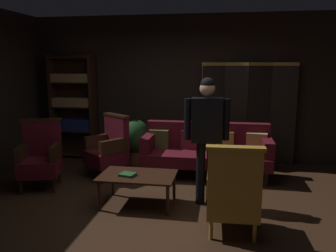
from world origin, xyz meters
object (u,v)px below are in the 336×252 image
Objects in this scene: coffee_table at (138,178)px; potted_plant at (136,139)px; armchair_gilt_accent at (233,192)px; standing_figure at (207,130)px; armchair_wing_left at (41,156)px; book_green_cloth at (128,175)px; bookshelf at (74,106)px; armchair_wing_right at (109,148)px; folding_screen at (247,112)px; velvet_couch at (206,149)px.

potted_plant is at bearing 105.63° from coffee_table.
armchair_gilt_accent is 0.61× the size of standing_figure.
book_green_cloth is (1.51, -0.49, -0.05)m from armchair_wing_left.
armchair_wing_right is at bearing -44.48° from bookshelf.
potted_plant is (1.12, 1.42, 0.00)m from armchair_wing_left.
armchair_wing_left is 1.59m from book_green_cloth.
coffee_table is 1.37m from armchair_gilt_accent.
standing_figure is at bearing 11.64° from coffee_table.
folding_screen is 0.90× the size of velvet_couch.
velvet_couch is 2.66m from armchair_wing_left.
velvet_couch reaches higher than book_green_cloth.
potted_plant is at bearing -13.24° from bookshelf.
folding_screen is 2.91m from armchair_gilt_accent.
velvet_couch is at bearing -130.40° from folding_screen.
armchair_wing_left is at bearing -128.31° from potted_plant.
bookshelf reaches higher than potted_plant.
velvet_couch is 1.41m from potted_plant.
standing_figure is (2.52, -0.24, 0.54)m from armchair_wing_left.
armchair_gilt_accent reaches higher than velvet_couch.
potted_plant is at bearing 101.71° from book_green_cloth.
armchair_gilt_accent is 3.00m from potted_plant.
armchair_wing_left is (-1.63, 0.42, 0.12)m from coffee_table.
velvet_couch is at bearing 101.22° from armchair_gilt_accent.
armchair_wing_left is 1.00× the size of armchair_wing_right.
velvet_couch is 2.04× the size of armchair_wing_left.
armchair_wing_right is at bearing 151.64° from standing_figure.
bookshelf is 2.05× the size of coffee_table.
armchair_gilt_accent is at bearing -78.78° from velvet_couch.
bookshelf is 1.50m from potted_plant.
bookshelf is 1.20× the size of standing_figure.
coffee_table is at bearing -124.38° from folding_screen.
folding_screen is 1.12× the size of standing_figure.
velvet_couch is at bearing 22.02° from armchair_wing_left.
potted_plant is at bearing 130.34° from standing_figure.
armchair_wing_right is at bearing 125.63° from coffee_table.
armchair_gilt_accent is at bearing -19.62° from armchair_wing_left.
bookshelf reaches higher than standing_figure.
standing_figure is 1.20m from book_green_cloth.
folding_screen reaches higher than potted_plant.
folding_screen reaches higher than velvet_couch.
armchair_wing_right is 5.42× the size of book_green_cloth.
potted_plant reaches higher than coffee_table.
velvet_couch is 1.64m from armchair_wing_right.
bookshelf reaches higher than book_green_cloth.
velvet_couch reaches higher than potted_plant.
armchair_wing_right is (-2.31, -1.16, -0.50)m from folding_screen.
armchair_wing_right is (-0.78, 1.08, 0.12)m from coffee_table.
folding_screen is at bearing 1.55° from bookshelf.
armchair_wing_left is at bearing -142.28° from armchair_wing_right.
armchair_wing_right is at bearing -153.28° from folding_screen.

